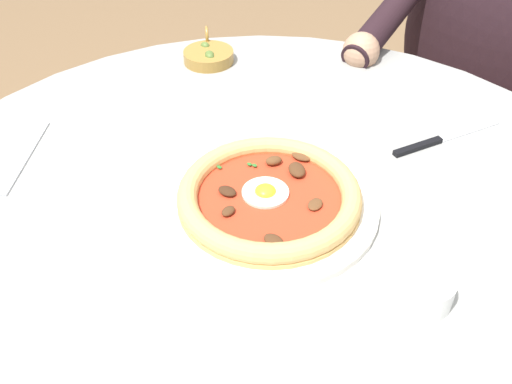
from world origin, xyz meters
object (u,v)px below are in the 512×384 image
Objects in this scene: dining_table at (265,282)px; diner_person at (465,122)px; steak_knife at (433,142)px; pizza_on_plate at (269,198)px; fork_utensil at (26,156)px; cafe_chair_diner at (494,85)px; olive_pan at (209,55)px; ramekin_capers at (423,288)px.

dining_table is 0.75m from diner_person.
pizza_on_plate is at bearing 74.26° from steak_knife.
dining_table is 7.52× the size of fork_utensil.
pizza_on_plate is 0.33× the size of cafe_chair_diner.
pizza_on_plate is 0.79m from diner_person.
steak_knife is 0.65m from cafe_chair_diner.
pizza_on_plate is 0.26× the size of diner_person.
cafe_chair_diner is (0.06, -0.88, -0.22)m from pizza_on_plate.
diner_person reaches higher than fork_utensil.
cafe_chair_diner reaches higher than olive_pan.
steak_knife is 2.86× the size of ramekin_capers.
fork_utensil is (0.34, 0.16, 0.15)m from dining_table.
dining_table is 0.96× the size of diner_person.
diner_person reaches higher than pizza_on_plate.
diner_person is 0.15m from cafe_chair_diner.
fork_utensil is 0.98m from diner_person.
pizza_on_plate reaches higher than steak_knife.
olive_pan is at bearing -85.50° from fork_utensil.
pizza_on_plate is 0.91m from cafe_chair_diner.
dining_table is 0.33m from steak_knife.
dining_table is at bearing 91.64° from pizza_on_plate.
olive_pan is at bearing 7.43° from steak_knife.
dining_table is 1.22× the size of cafe_chair_diner.
olive_pan is 0.74× the size of fork_utensil.
pizza_on_plate is at bearing 94.15° from cafe_chair_diner.
diner_person is at bearing -121.04° from olive_pan.
steak_knife is at bearing -105.40° from dining_table.
steak_knife is at bearing 106.36° from diner_person.
cafe_chair_diner is at bearing -76.61° from steak_knife.
fork_utensil is at bearing 75.54° from cafe_chair_diner.
diner_person reaches higher than dining_table.
ramekin_capers is at bearing 118.46° from steak_knife.
pizza_on_plate is at bearing 148.69° from olive_pan.
fork_utensil is at bearing 26.09° from dining_table.
olive_pan is (0.45, 0.06, 0.01)m from steak_knife.
fork_utensil is (-0.03, 0.39, -0.01)m from olive_pan.
steak_knife is 0.45m from olive_pan.
pizza_on_plate reaches higher than dining_table.
steak_knife is 0.61m from fork_utensil.
ramekin_capers is 0.66× the size of olive_pan.
cafe_chair_diner is (-0.30, -0.66, -0.21)m from olive_pan.
cafe_chair_diner is at bearing -114.64° from olive_pan.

